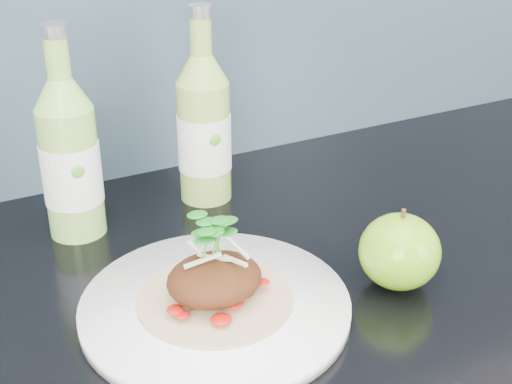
% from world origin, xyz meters
% --- Properties ---
extents(dinner_plate, '(0.38, 0.38, 0.02)m').
position_xyz_m(dinner_plate, '(-0.06, 1.60, 0.91)').
color(dinner_plate, white).
rests_on(dinner_plate, kitchen_counter).
extents(pork_taco, '(0.17, 0.17, 0.10)m').
position_xyz_m(pork_taco, '(-0.06, 1.60, 0.95)').
color(pork_taco, tan).
rests_on(pork_taco, dinner_plate).
extents(green_apple, '(0.12, 0.12, 0.10)m').
position_xyz_m(green_apple, '(0.15, 1.56, 0.94)').
color(green_apple, '#4E9A10').
rests_on(green_apple, kitchen_counter).
extents(cider_bottle_left, '(0.08, 0.08, 0.27)m').
position_xyz_m(cider_bottle_left, '(-0.14, 1.85, 1.00)').
color(cider_bottle_left, '#89BD4E').
rests_on(cider_bottle_left, kitchen_counter).
extents(cider_bottle_right, '(0.09, 0.09, 0.27)m').
position_xyz_m(cider_bottle_right, '(0.04, 1.86, 1.00)').
color(cider_bottle_right, '#91B64C').
rests_on(cider_bottle_right, kitchen_counter).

